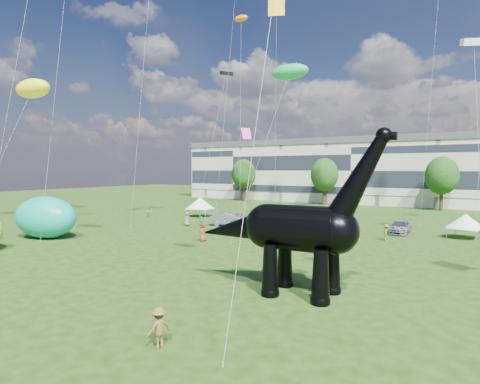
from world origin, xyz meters
The scene contains 14 objects.
ground centered at (0.00, 0.00, 0.00)m, with size 220.00×220.00×0.00m, color #16330C.
terrace_row centered at (-8.00, 62.00, 6.00)m, with size 78.00×11.00×12.00m, color beige.
tree_far_left centered at (-30.00, 53.00, 6.29)m, with size 5.20×5.20×9.44m.
tree_mid_left centered at (-12.00, 53.00, 6.29)m, with size 5.20×5.20×9.44m.
tree_mid_right centered at (8.00, 53.00, 6.29)m, with size 5.20×5.20×9.44m.
dinosaur_sculpture centered at (5.65, 0.30, 3.51)m, with size 11.37×3.26×9.29m.
car_silver centered at (-11.06, 21.03, 0.77)m, with size 1.81×4.50×1.53m, color #A9A8AD.
car_grey centered at (-11.91, 20.43, 0.80)m, with size 1.69×4.84×1.59m, color gray.
car_white centered at (-7.73, 27.61, 0.66)m, with size 2.21×4.78×1.33m, color silver.
car_dark centered at (6.71, 25.30, 0.68)m, with size 1.89×4.66×1.35m, color #595960.
gazebo_near centered at (12.81, 25.38, 1.73)m, with size 4.25×4.25×2.46m.
gazebo_left centered at (-20.57, 25.74, 1.97)m, with size 4.80×4.80×2.80m.
inflatable_teal centered at (-22.57, 3.39, 2.09)m, with size 6.70×4.19×4.19m, color #0EA892.
visitors centered at (-1.00, 14.82, 0.83)m, with size 52.46×46.96×1.78m.
Camera 1 is at (14.83, -19.84, 6.92)m, focal length 30.00 mm.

